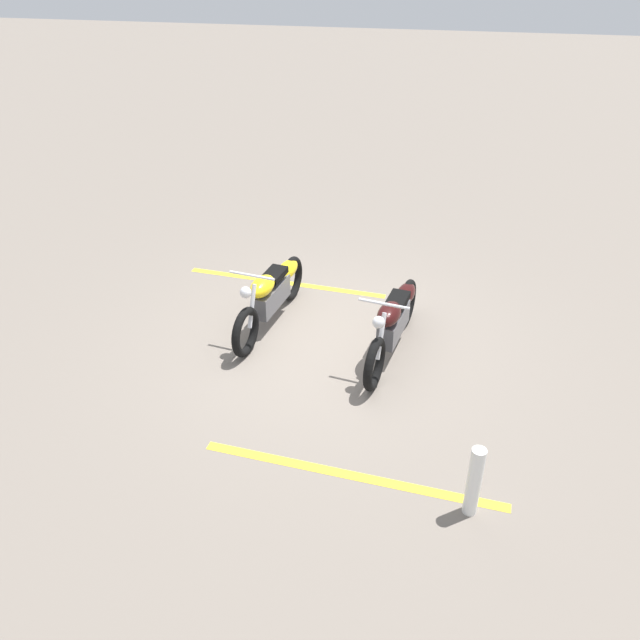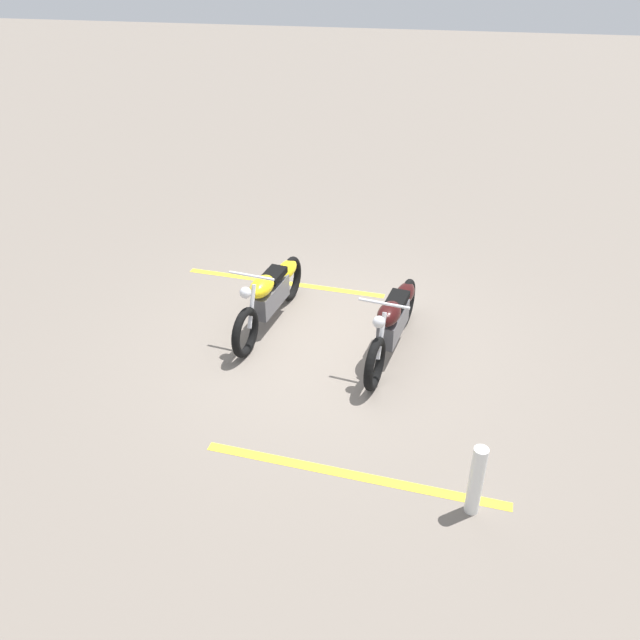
{
  "view_description": "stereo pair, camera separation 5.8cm",
  "coord_description": "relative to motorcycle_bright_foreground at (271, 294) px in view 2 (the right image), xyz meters",
  "views": [
    {
      "loc": [
        7.16,
        1.36,
        4.85
      ],
      "look_at": [
        0.51,
        0.0,
        0.65
      ],
      "focal_mm": 36.21,
      "sensor_mm": 36.0,
      "label": 1
    },
    {
      "loc": [
        7.17,
        1.3,
        4.85
      ],
      "look_at": [
        0.51,
        0.0,
        0.65
      ],
      "focal_mm": 36.21,
      "sensor_mm": 36.0,
      "label": 2
    }
  ],
  "objects": [
    {
      "name": "ground_plane",
      "position": [
        0.33,
        0.86,
        -0.46
      ],
      "size": [
        60.0,
        60.0,
        0.0
      ],
      "primitive_type": "plane",
      "color": "slate"
    },
    {
      "name": "motorcycle_bright_foreground",
      "position": [
        0.0,
        0.0,
        0.0
      ],
      "size": [
        2.22,
        0.64,
        1.04
      ],
      "rotation": [
        0.0,
        0.0,
        -0.15
      ],
      "color": "black",
      "rests_on": "ground"
    },
    {
      "name": "motorcycle_dark_foreground",
      "position": [
        0.37,
        1.74,
        0.0
      ],
      "size": [
        2.22,
        0.66,
        1.04
      ],
      "rotation": [
        0.0,
        0.0,
        -0.16
      ],
      "color": "black",
      "rests_on": "ground"
    },
    {
      "name": "bollard_post",
      "position": [
        2.97,
        2.77,
        -0.07
      ],
      "size": [
        0.14,
        0.14,
        0.79
      ],
      "primitive_type": "cylinder",
      "color": "white",
      "rests_on": "ground"
    },
    {
      "name": "parking_stripe_near",
      "position": [
        -1.17,
        -0.11,
        -0.46
      ],
      "size": [
        0.38,
        3.2,
        0.01
      ],
      "primitive_type": "cube",
      "rotation": [
        0.0,
        0.0,
        1.49
      ],
      "color": "yellow",
      "rests_on": "ground"
    },
    {
      "name": "parking_stripe_mid",
      "position": [
        2.73,
        1.57,
        -0.46
      ],
      "size": [
        0.38,
        3.2,
        0.01
      ],
      "primitive_type": "cube",
      "rotation": [
        0.0,
        0.0,
        1.49
      ],
      "color": "yellow",
      "rests_on": "ground"
    }
  ]
}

